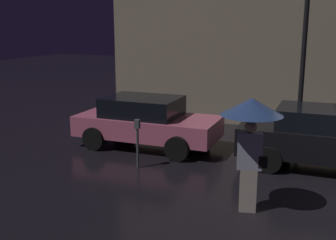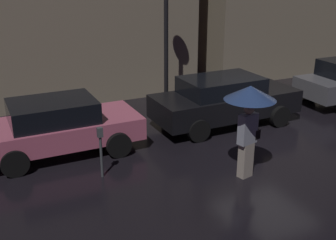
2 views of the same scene
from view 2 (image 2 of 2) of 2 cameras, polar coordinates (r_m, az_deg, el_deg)
name	(u,v)px [view 2 (image 2 of 2)]	position (r m, az deg, el deg)	size (l,w,h in m)	color
ground_plane	(270,138)	(12.11, 13.66, -2.36)	(60.00, 60.00, 0.00)	black
parked_car_pink	(59,126)	(10.95, -14.59, -0.74)	(4.02, 1.95, 1.41)	#DB6684
parked_car_black	(224,100)	(12.64, 7.66, 2.74)	(4.46, 1.93, 1.47)	black
pedestrian_with_umbrella	(250,105)	(9.22, 10.98, 2.01)	(1.13, 1.13, 2.15)	beige
parking_meter	(101,147)	(9.50, -9.10, -3.58)	(0.12, 0.10, 1.20)	#4C5154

